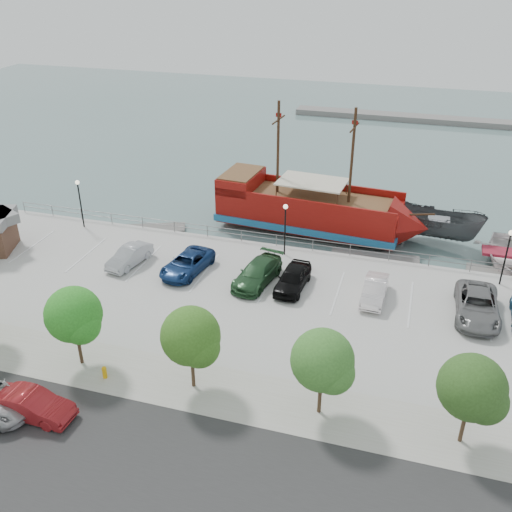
# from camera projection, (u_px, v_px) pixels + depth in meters

# --- Properties ---
(ground) EXTENTS (160.00, 160.00, 0.00)m
(ground) POSITION_uv_depth(u_px,v_px,m) (261.00, 308.00, 40.11)
(ground) COLOR slate
(street) EXTENTS (100.00, 8.00, 0.04)m
(street) POSITION_uv_depth(u_px,v_px,m) (165.00, 474.00, 26.12)
(street) COLOR #2C2B2B
(street) RESTS_ON land_slab
(sidewalk) EXTENTS (100.00, 4.00, 0.05)m
(sidewalk) POSITION_uv_depth(u_px,v_px,m) (211.00, 389.00, 31.18)
(sidewalk) COLOR #A39E90
(sidewalk) RESTS_ON land_slab
(seawall_railing) EXTENTS (50.00, 0.06, 1.00)m
(seawall_railing) POSITION_uv_depth(u_px,v_px,m) (288.00, 241.00, 45.98)
(seawall_railing) COLOR slate
(seawall_railing) RESTS_ON land_slab
(far_shore) EXTENTS (40.00, 3.00, 0.80)m
(far_shore) POSITION_uv_depth(u_px,v_px,m) (430.00, 119.00, 83.88)
(far_shore) COLOR gray
(far_shore) RESTS_ON ground
(pirate_ship) EXTENTS (18.94, 6.61, 11.83)m
(pirate_ship) POSITION_uv_depth(u_px,v_px,m) (323.00, 212.00, 49.99)
(pirate_ship) COLOR maroon
(pirate_ship) RESTS_ON ground
(patrol_boat) EXTENTS (8.14, 4.54, 2.98)m
(patrol_boat) POSITION_uv_depth(u_px,v_px,m) (438.00, 227.00, 48.51)
(patrol_boat) COLOR #424547
(patrol_boat) RESTS_ON ground
(speedboat) EXTENTS (5.08, 7.10, 1.47)m
(speedboat) POSITION_uv_depth(u_px,v_px,m) (508.00, 257.00, 45.26)
(speedboat) COLOR silver
(speedboat) RESTS_ON ground
(dock_west) EXTENTS (6.55, 3.98, 0.36)m
(dock_west) POSITION_uv_depth(u_px,v_px,m) (150.00, 229.00, 51.12)
(dock_west) COLOR slate
(dock_west) RESTS_ON ground
(dock_mid) EXTENTS (7.16, 2.49, 0.40)m
(dock_mid) POSITION_uv_depth(u_px,v_px,m) (375.00, 259.00, 46.06)
(dock_mid) COLOR slate
(dock_mid) RESTS_ON ground
(street_sedan) EXTENTS (4.49, 1.69, 1.46)m
(street_sedan) POSITION_uv_depth(u_px,v_px,m) (32.00, 405.00, 29.08)
(street_sedan) COLOR maroon
(street_sedan) RESTS_ON street
(fire_hydrant) EXTENTS (0.28, 0.28, 0.80)m
(fire_hydrant) POSITION_uv_depth(u_px,v_px,m) (104.00, 372.00, 31.83)
(fire_hydrant) COLOR #EAA60A
(fire_hydrant) RESTS_ON sidewalk
(lamp_post_left) EXTENTS (0.36, 0.36, 4.28)m
(lamp_post_left) POSITION_uv_depth(u_px,v_px,m) (79.00, 195.00, 48.29)
(lamp_post_left) COLOR black
(lamp_post_left) RESTS_ON land_slab
(lamp_post_mid) EXTENTS (0.36, 0.36, 4.28)m
(lamp_post_mid) POSITION_uv_depth(u_px,v_px,m) (285.00, 221.00, 43.75)
(lamp_post_mid) COLOR black
(lamp_post_mid) RESTS_ON land_slab
(lamp_post_right) EXTENTS (0.36, 0.36, 4.28)m
(lamp_post_right) POSITION_uv_depth(u_px,v_px,m) (508.00, 248.00, 39.71)
(lamp_post_right) COLOR black
(lamp_post_right) RESTS_ON land_slab
(tree_c) EXTENTS (3.30, 3.20, 5.00)m
(tree_c) POSITION_uv_depth(u_px,v_px,m) (75.00, 317.00, 31.56)
(tree_c) COLOR #473321
(tree_c) RESTS_ON sidewalk
(tree_d) EXTENTS (3.30, 3.20, 5.00)m
(tree_d) POSITION_uv_depth(u_px,v_px,m) (193.00, 339.00, 29.79)
(tree_d) COLOR #473321
(tree_d) RESTS_ON sidewalk
(tree_e) EXTENTS (3.30, 3.20, 5.00)m
(tree_e) POSITION_uv_depth(u_px,v_px,m) (325.00, 363.00, 28.02)
(tree_e) COLOR #473321
(tree_e) RESTS_ON sidewalk
(tree_f) EXTENTS (3.30, 3.20, 5.00)m
(tree_f) POSITION_uv_depth(u_px,v_px,m) (475.00, 391.00, 26.25)
(tree_f) COLOR #473321
(tree_f) RESTS_ON sidewalk
(parked_car_b) EXTENTS (2.25, 4.44, 1.40)m
(parked_car_b) POSITION_uv_depth(u_px,v_px,m) (129.00, 256.00, 43.36)
(parked_car_b) COLOR #A6A8AD
(parked_car_b) RESTS_ON land_slab
(parked_car_c) EXTENTS (3.13, 5.42, 1.42)m
(parked_car_c) POSITION_uv_depth(u_px,v_px,m) (187.00, 263.00, 42.34)
(parked_car_c) COLOR navy
(parked_car_c) RESTS_ON land_slab
(parked_car_d) EXTENTS (3.04, 5.59, 1.54)m
(parked_car_d) POSITION_uv_depth(u_px,v_px,m) (257.00, 273.00, 40.97)
(parked_car_d) COLOR #244D29
(parked_car_d) RESTS_ON land_slab
(parked_car_e) EXTENTS (2.13, 4.73, 1.58)m
(parked_car_e) POSITION_uv_depth(u_px,v_px,m) (293.00, 278.00, 40.28)
(parked_car_e) COLOR black
(parked_car_e) RESTS_ON land_slab
(parked_car_f) EXTENTS (1.61, 4.32, 1.41)m
(parked_car_f) POSITION_uv_depth(u_px,v_px,m) (375.00, 290.00, 39.01)
(parked_car_f) COLOR white
(parked_car_f) RESTS_ON land_slab
(parked_car_g) EXTENTS (2.72, 5.86, 1.63)m
(parked_car_g) POSITION_uv_depth(u_px,v_px,m) (477.00, 306.00, 37.11)
(parked_car_g) COLOR slate
(parked_car_g) RESTS_ON land_slab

